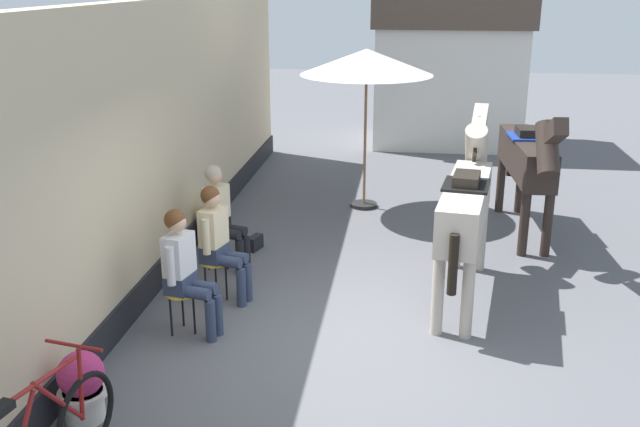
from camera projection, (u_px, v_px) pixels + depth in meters
ground_plane at (364, 245)px, 10.26m from camera, size 40.00×40.00×0.00m
pub_facade_wall at (147, 160)px, 8.66m from camera, size 0.34×14.00×3.40m
distant_cottage at (449, 63)px, 16.09m from camera, size 3.40×2.60×3.50m
seated_visitor_near at (185, 266)px, 7.49m from camera, size 0.61×0.48×1.39m
seated_visitor_middle at (219, 238)px, 8.30m from camera, size 0.61×0.48×1.39m
seated_visitor_far at (220, 212)px, 9.20m from camera, size 0.61×0.48×1.39m
saddled_horse_near at (467, 203)px, 8.32m from camera, size 0.78×2.98×2.06m
saddled_horse_far at (528, 159)px, 10.31m from camera, size 0.55×3.00×2.06m
flower_planter_nearest at (82, 385)px, 6.13m from camera, size 0.43×0.43×0.64m
flower_planter_farthest at (212, 222)px, 10.18m from camera, size 0.43×0.43×0.64m
cafe_parasol at (367, 63)px, 11.22m from camera, size 2.10×2.10×2.58m
satchel_bag at (255, 243)px, 10.06m from camera, size 0.20×0.30×0.20m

